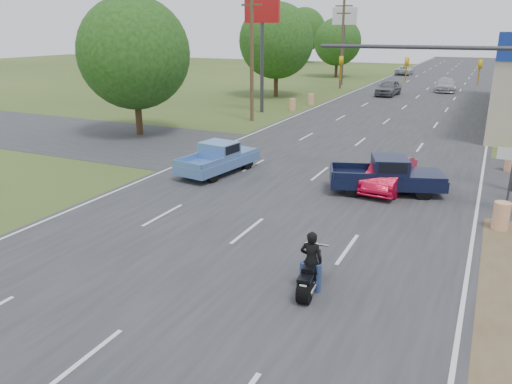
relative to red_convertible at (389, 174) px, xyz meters
The scene contains 25 objects.
ground 15.40m from the red_convertible, 103.15° to the right, with size 200.00×200.00×0.00m, color #36481C.
main_road 25.28m from the red_convertible, 97.96° to the left, with size 15.00×180.00×0.02m, color #2D2D30.
cross_road 4.67m from the red_convertible, 139.18° to the left, with size 120.00×10.00×0.02m, color #2D2D30.
utility_pole_5 18.98m from the red_convertible, 134.95° to the left, with size 2.00×0.28×10.00m.
utility_pole_6 39.51m from the red_convertible, 109.35° to the left, with size 2.00×0.28×10.00m.
tree_0 18.77m from the red_convertible, 163.99° to the left, with size 7.14×7.14×8.84m.
tree_1 32.30m from the red_convertible, 122.17° to the left, with size 7.56×7.56×9.36m.
tree_2 54.17m from the red_convertible, 109.13° to the left, with size 6.72×6.72×8.32m.
tree_4 84.04m from the red_convertible, 134.26° to the left, with size 9.24×9.24×11.44m.
tree_6 86.95m from the red_convertible, 112.72° to the left, with size 8.82×8.82×10.92m.
barrel_0 5.40m from the red_convertible, 33.49° to the right, with size 0.56×0.56×1.00m, color orange.
barrel_1 7.39m from the red_convertible, 48.42° to the left, with size 0.56×0.56×1.00m, color orange.
barrel_2 22.49m from the red_convertible, 122.24° to the left, with size 0.56×0.56×1.00m, color orange.
barrel_3 25.83m from the red_convertible, 116.94° to the left, with size 0.56×0.56×1.00m, color orange.
pole_sign_left_near 22.98m from the red_convertible, 129.43° to the left, with size 3.00×0.35×9.20m.
pole_sign_left_far 43.83m from the red_convertible, 108.84° to the left, with size 3.00×0.35×9.20m.
signal_mast 5.14m from the red_convertible, 41.05° to the left, with size 9.12×0.40×7.00m.
red_convertible is the anchor object (origin of this frame).
motorcycle 10.08m from the red_convertible, 90.57° to the right, with size 0.69×2.18×1.10m.
rider 10.02m from the red_convertible, 90.61° to the right, with size 0.60×0.39×1.64m, color black.
blue_pickup 8.10m from the red_convertible, behind, with size 2.45×4.85×1.54m.
navy_pickup 0.53m from the red_convertible, 78.52° to the right, with size 5.13×3.30×1.59m.
distant_car_grey 33.36m from the red_convertible, 101.25° to the left, with size 1.91×4.74×1.61m, color slate.
distant_car_silver 39.11m from the red_convertible, 92.01° to the left, with size 2.14×5.27×1.53m, color #AEAEB3.
distant_car_white 59.77m from the red_convertible, 98.94° to the left, with size 2.24×4.86×1.35m, color silver.
Camera 1 is at (7.22, -6.53, 6.78)m, focal length 35.00 mm.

